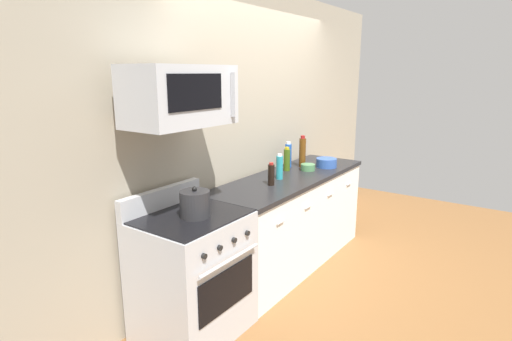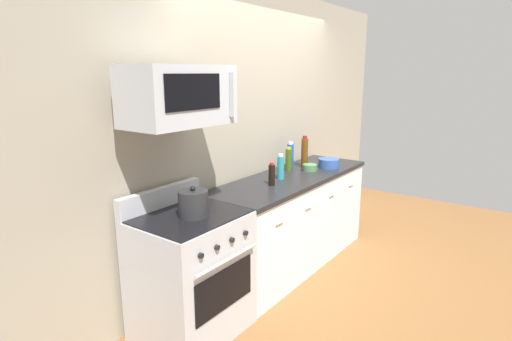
% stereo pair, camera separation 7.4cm
% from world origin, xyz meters
% --- Properties ---
extents(ground_plane, '(6.18, 6.18, 0.00)m').
position_xyz_m(ground_plane, '(0.00, 0.00, 0.00)').
color(ground_plane, brown).
extents(back_wall, '(5.15, 0.10, 2.70)m').
position_xyz_m(back_wall, '(0.00, 0.41, 1.35)').
color(back_wall, '#9E937F').
rests_on(back_wall, ground_plane).
extents(counter_unit, '(2.06, 0.66, 0.92)m').
position_xyz_m(counter_unit, '(-0.00, -0.00, 0.46)').
color(counter_unit, white).
rests_on(counter_unit, ground_plane).
extents(range_oven, '(0.76, 0.69, 1.07)m').
position_xyz_m(range_oven, '(-1.40, 0.00, 0.47)').
color(range_oven, '#B7BABF').
rests_on(range_oven, ground_plane).
extents(microwave, '(0.74, 0.44, 0.40)m').
position_xyz_m(microwave, '(-1.40, 0.05, 1.75)').
color(microwave, '#B7BABF').
extents(bottle_dish_soap, '(0.06, 0.06, 0.24)m').
position_xyz_m(bottle_dish_soap, '(-0.18, 0.02, 1.03)').
color(bottle_dish_soap, teal).
rests_on(bottle_dish_soap, countertop_slab).
extents(bottle_soy_sauce_dark, '(0.06, 0.06, 0.21)m').
position_xyz_m(bottle_soy_sauce_dark, '(-0.41, -0.03, 1.02)').
color(bottle_soy_sauce_dark, black).
rests_on(bottle_soy_sauce_dark, countertop_slab).
extents(bottle_olive_oil, '(0.07, 0.07, 0.25)m').
position_xyz_m(bottle_olive_oil, '(0.14, 0.13, 1.04)').
color(bottle_olive_oil, '#385114').
rests_on(bottle_olive_oil, countertop_slab).
extents(bottle_wine_amber, '(0.07, 0.07, 0.34)m').
position_xyz_m(bottle_wine_amber, '(0.39, 0.09, 1.08)').
color(bottle_wine_amber, '#59330F').
rests_on(bottle_wine_amber, countertop_slab).
extents(bottle_soda_blue, '(0.07, 0.07, 0.27)m').
position_xyz_m(bottle_soda_blue, '(0.30, 0.21, 1.05)').
color(bottle_soda_blue, '#1E4CA5').
rests_on(bottle_soda_blue, countertop_slab).
extents(bowl_green_glaze, '(0.15, 0.15, 0.07)m').
position_xyz_m(bowl_green_glaze, '(0.28, -0.04, 0.95)').
color(bowl_green_glaze, '#477A4C').
rests_on(bowl_green_glaze, countertop_slab).
extents(bowl_blue_mixing, '(0.22, 0.22, 0.09)m').
position_xyz_m(bowl_blue_mixing, '(0.53, -0.13, 0.97)').
color(bowl_blue_mixing, '#2D519E').
rests_on(bowl_blue_mixing, countertop_slab).
extents(stockpot, '(0.21, 0.21, 0.22)m').
position_xyz_m(stockpot, '(-1.40, -0.05, 1.02)').
color(stockpot, '#262628').
rests_on(stockpot, range_oven).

